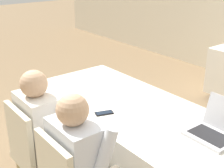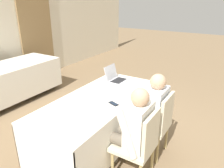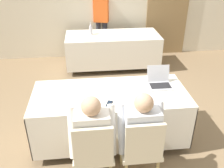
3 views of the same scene
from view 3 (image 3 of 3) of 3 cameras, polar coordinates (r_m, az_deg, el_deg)
ground_plane at (r=3.66m, az=-0.38°, el=-12.27°), size 24.00×24.00×0.00m
wall_back at (r=6.04m, az=-3.76°, el=18.67°), size 12.00×0.06×2.70m
curtain_panel at (r=6.30m, az=12.81°, el=18.26°), size 1.00×0.04×2.65m
conference_table_near at (r=3.31m, az=-0.41°, el=-4.65°), size 2.01×0.88×0.76m
conference_table_far at (r=5.52m, az=0.14°, el=9.49°), size 2.01×0.88×0.76m
laptop at (r=3.43m, az=10.84°, el=0.38°), size 0.31×0.31×0.24m
cell_phone at (r=2.99m, az=-0.65°, el=-4.59°), size 0.10×0.15×0.01m
paper_beside_laptop at (r=3.10m, az=-4.18°, el=-3.40°), size 0.25×0.32×0.00m
water_bottle at (r=5.46m, az=-4.88°, el=12.39°), size 0.07×0.07×0.25m
chair_near_left at (r=2.77m, az=-4.32°, el=-15.08°), size 0.44×0.44×0.89m
chair_near_right at (r=2.82m, az=6.67°, el=-14.22°), size 0.44×0.44×0.89m
person_checkered_shirt at (r=2.74m, az=-4.54°, el=-11.18°), size 0.50×0.52×1.15m
person_white_shirt at (r=2.79m, az=6.41°, el=-10.39°), size 0.50×0.52×1.15m
person_red_shirt at (r=6.11m, az=-2.44°, el=14.63°), size 0.38×0.29×1.59m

